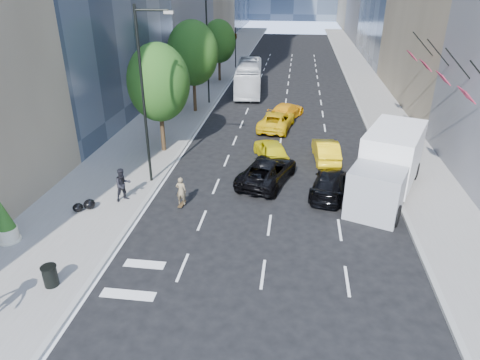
# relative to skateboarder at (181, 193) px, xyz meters

# --- Properties ---
(ground) EXTENTS (160.00, 160.00, 0.00)m
(ground) POSITION_rel_skateboarder_xyz_m (3.92, -1.40, -0.80)
(ground) COLOR black
(ground) RESTS_ON ground
(sidewalk_left) EXTENTS (6.00, 120.00, 0.15)m
(sidewalk_left) POSITION_rel_skateboarder_xyz_m (-5.08, 28.60, -0.72)
(sidewalk_left) COLOR slate
(sidewalk_left) RESTS_ON ground
(sidewalk_right) EXTENTS (4.00, 120.00, 0.15)m
(sidewalk_right) POSITION_rel_skateboarder_xyz_m (13.92, 28.60, -0.72)
(sidewalk_right) COLOR slate
(sidewalk_right) RESTS_ON ground
(lamp_near) EXTENTS (2.13, 0.22, 10.00)m
(lamp_near) POSITION_rel_skateboarder_xyz_m (-2.40, 2.60, 5.02)
(lamp_near) COLOR black
(lamp_near) RESTS_ON sidewalk_left
(lamp_far) EXTENTS (2.13, 0.22, 10.00)m
(lamp_far) POSITION_rel_skateboarder_xyz_m (-2.40, 20.60, 5.02)
(lamp_far) COLOR black
(lamp_far) RESTS_ON sidewalk_left
(tree_near) EXTENTS (4.20, 4.20, 7.46)m
(tree_near) POSITION_rel_skateboarder_xyz_m (-3.28, 7.60, 4.17)
(tree_near) COLOR black
(tree_near) RESTS_ON sidewalk_left
(tree_mid) EXTENTS (4.50, 4.50, 7.99)m
(tree_mid) POSITION_rel_skateboarder_xyz_m (-3.28, 17.60, 4.52)
(tree_mid) COLOR black
(tree_mid) RESTS_ON sidewalk_left
(tree_far) EXTENTS (3.90, 3.90, 6.92)m
(tree_far) POSITION_rel_skateboarder_xyz_m (-3.28, 30.60, 3.83)
(tree_far) COLOR black
(tree_far) RESTS_ON sidewalk_left
(traffic_signal) EXTENTS (2.48, 0.53, 5.20)m
(traffic_signal) POSITION_rel_skateboarder_xyz_m (-2.48, 38.60, 3.44)
(traffic_signal) COLOR black
(traffic_signal) RESTS_ON sidewalk_left
(facade_flags) EXTENTS (1.85, 13.30, 2.05)m
(facade_flags) POSITION_rel_skateboarder_xyz_m (14.56, 8.60, 5.39)
(facade_flags) COLOR black
(facade_flags) RESTS_ON ground
(skateboarder) EXTENTS (0.61, 0.43, 1.59)m
(skateboarder) POSITION_rel_skateboarder_xyz_m (0.00, 0.00, 0.00)
(skateboarder) COLOR #76674A
(skateboarder) RESTS_ON ground
(black_sedan_lincoln) EXTENTS (3.84, 5.83, 1.49)m
(black_sedan_lincoln) POSITION_rel_skateboarder_xyz_m (4.42, 3.60, -0.05)
(black_sedan_lincoln) COLOR black
(black_sedan_lincoln) RESTS_ON ground
(black_sedan_mercedes) EXTENTS (2.82, 4.99, 1.36)m
(black_sedan_mercedes) POSITION_rel_skateboarder_xyz_m (8.12, 2.44, -0.11)
(black_sedan_mercedes) COLOR black
(black_sedan_mercedes) RESTS_ON ground
(taxi_a) EXTENTS (2.99, 4.61, 1.46)m
(taxi_a) POSITION_rel_skateboarder_xyz_m (4.42, 7.12, -0.07)
(taxi_a) COLOR yellow
(taxi_a) RESTS_ON ground
(taxi_b) EXTENTS (1.85, 4.41, 1.42)m
(taxi_b) POSITION_rel_skateboarder_xyz_m (8.12, 7.60, -0.09)
(taxi_b) COLOR yellow
(taxi_b) RESTS_ON ground
(taxi_c) EXTENTS (3.15, 5.49, 1.44)m
(taxi_c) POSITION_rel_skateboarder_xyz_m (4.42, 13.81, -0.08)
(taxi_c) COLOR yellow
(taxi_c) RESTS_ON ground
(taxi_d) EXTENTS (3.39, 5.15, 1.39)m
(taxi_d) POSITION_rel_skateboarder_xyz_m (5.12, 16.77, -0.10)
(taxi_d) COLOR #FFAC0D
(taxi_d) RESTS_ON ground
(city_bus) EXTENTS (3.40, 11.15, 3.06)m
(city_bus) POSITION_rel_skateboarder_xyz_m (0.72, 26.24, 0.73)
(city_bus) COLOR white
(city_bus) RESTS_ON ground
(box_truck) EXTENTS (5.30, 8.08, 3.64)m
(box_truck) POSITION_rel_skateboarder_xyz_m (11.25, 2.92, 1.06)
(box_truck) COLOR white
(box_truck) RESTS_ON ground
(pedestrian_a) EXTENTS (1.16, 1.15, 1.89)m
(pedestrian_a) POSITION_rel_skateboarder_xyz_m (-3.24, -0.05, 0.30)
(pedestrian_a) COLOR black
(pedestrian_a) RESTS_ON sidewalk_left
(pedestrian_b) EXTENTS (1.21, 0.60, 2.00)m
(pedestrian_b) POSITION_rel_skateboarder_xyz_m (-7.28, 16.60, 0.35)
(pedestrian_b) COLOR black
(pedestrian_b) RESTS_ON sidewalk_left
(trash_can) EXTENTS (0.57, 0.57, 0.86)m
(trash_can) POSITION_rel_skateboarder_xyz_m (-3.45, -7.40, -0.22)
(trash_can) COLOR black
(trash_can) RESTS_ON sidewalk_left
(planter_shrub) EXTENTS (0.89, 0.89, 2.13)m
(planter_shrub) POSITION_rel_skateboarder_xyz_m (-7.08, -4.66, 0.36)
(planter_shrub) COLOR beige
(planter_shrub) RESTS_ON sidewalk_left
(garbage_bags) EXTENTS (1.04, 1.00, 0.51)m
(garbage_bags) POSITION_rel_skateboarder_xyz_m (-4.93, -1.36, -0.40)
(garbage_bags) COLOR black
(garbage_bags) RESTS_ON sidewalk_left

